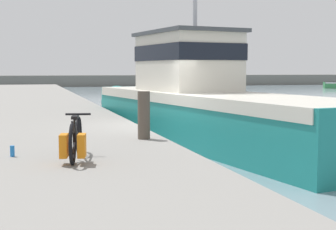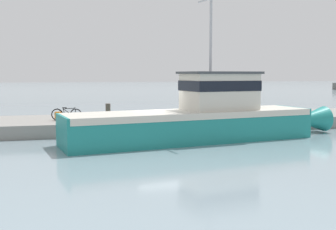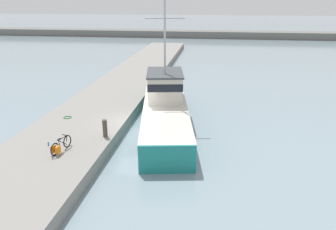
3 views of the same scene
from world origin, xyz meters
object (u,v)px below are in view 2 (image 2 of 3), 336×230
object	(u,v)px
fishing_boat_main	(204,116)
bicycle_touring	(64,114)
mooring_post	(108,113)
water_bottle_on_curb	(76,117)

from	to	relation	value
fishing_boat_main	bicycle_touring	size ratio (longest dim) A/B	8.95
bicycle_touring	mooring_post	world-z (taller)	mooring_post
water_bottle_on_curb	mooring_post	bearing A→B (deg)	30.86
fishing_boat_main	water_bottle_on_curb	xyz separation A→B (m)	(-5.53, -6.16, -0.41)
water_bottle_on_curb	bicycle_touring	bearing A→B (deg)	-35.42
fishing_boat_main	mooring_post	world-z (taller)	fishing_boat_main
fishing_boat_main	mooring_post	xyz separation A→B (m)	(-2.83, -4.54, 0.01)
bicycle_touring	mooring_post	size ratio (longest dim) A/B	1.64
bicycle_touring	mooring_post	distance (m)	2.89
fishing_boat_main	water_bottle_on_curb	world-z (taller)	fishing_boat_main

